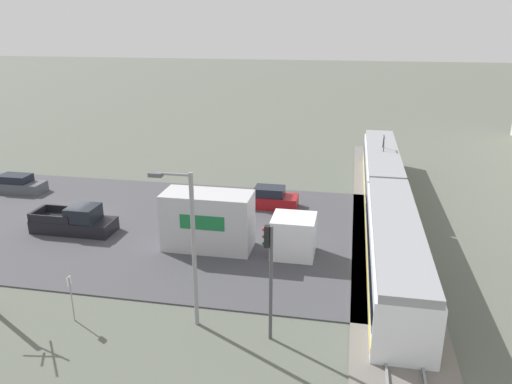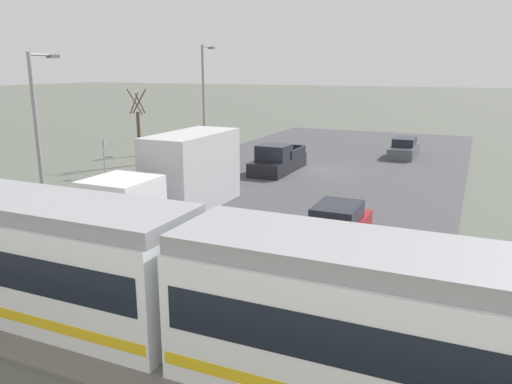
# 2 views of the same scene
# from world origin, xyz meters

# --- Properties ---
(ground_plane) EXTENTS (320.00, 320.00, 0.00)m
(ground_plane) POSITION_xyz_m (0.00, 0.00, 0.00)
(ground_plane) COLOR #565B51
(road_surface) EXTENTS (18.68, 44.42, 0.08)m
(road_surface) POSITION_xyz_m (0.00, 0.00, 0.04)
(road_surface) COLOR #424247
(road_surface) RESTS_ON ground
(rail_bed) EXTENTS (52.24, 4.40, 0.22)m
(rail_bed) POSITION_xyz_m (0.00, 21.75, 0.05)
(rail_bed) COLOR slate
(rail_bed) RESTS_ON ground
(light_rail_tram) EXTENTS (31.93, 2.78, 4.35)m
(light_rail_tram) POSITION_xyz_m (-3.78, 21.75, 1.64)
(light_rail_tram) COLOR white
(light_rail_tram) RESTS_ON ground
(box_truck) EXTENTS (2.46, 9.27, 3.56)m
(box_truck) POSITION_xyz_m (2.67, 12.07, 1.72)
(box_truck) COLOR silver
(box_truck) RESTS_ON ground
(pickup_truck) EXTENTS (2.07, 5.45, 1.83)m
(pickup_truck) POSITION_xyz_m (1.96, 1.40, 0.77)
(pickup_truck) COLOR black
(pickup_truck) RESTS_ON ground
(sedan_car_0) EXTENTS (1.85, 4.24, 1.56)m
(sedan_car_0) POSITION_xyz_m (-5.16, 13.31, 0.72)
(sedan_car_0) COLOR maroon
(sedan_car_0) RESTS_ON ground
(sedan_car_1) EXTENTS (1.78, 4.69, 1.43)m
(sedan_car_1) POSITION_xyz_m (-4.73, -7.79, 0.67)
(sedan_car_1) COLOR #4C5156
(sedan_car_1) RESTS_ON ground
(street_tree) EXTENTS (1.24, 1.03, 5.26)m
(street_tree) POSITION_xyz_m (11.75, 2.79, 2.39)
(street_tree) COLOR brown
(street_tree) RESTS_ON ground
(street_lamp_near_crossing) EXTENTS (0.36, 1.95, 7.37)m
(street_lamp_near_crossing) POSITION_xyz_m (10.66, 12.31, 4.30)
(street_lamp_near_crossing) COLOR gray
(street_lamp_near_crossing) RESTS_ON ground
(street_lamp_mid_block) EXTENTS (0.36, 1.95, 8.42)m
(street_lamp_mid_block) POSITION_xyz_m (11.20, -5.51, 4.84)
(street_lamp_mid_block) COLOR gray
(street_lamp_mid_block) RESTS_ON ground
(no_parking_sign) EXTENTS (0.32, 0.08, 2.31)m
(no_parking_sign) POSITION_xyz_m (11.51, 6.76, 1.40)
(no_parking_sign) COLOR gray
(no_parking_sign) RESTS_ON ground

